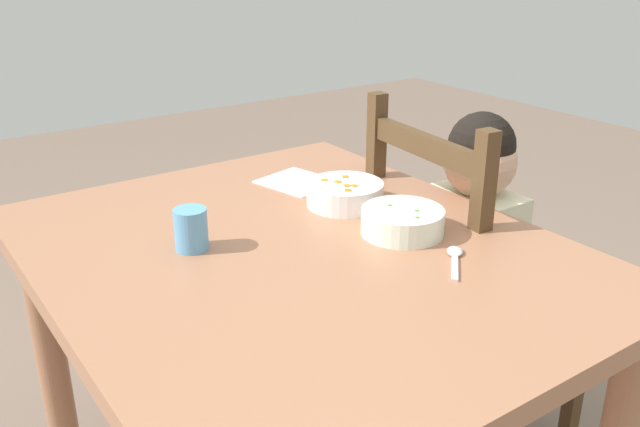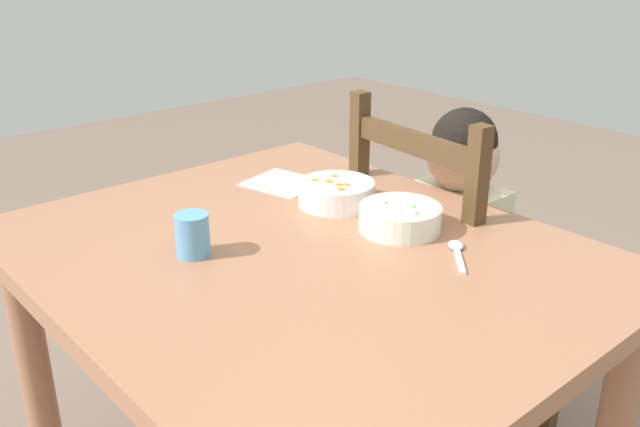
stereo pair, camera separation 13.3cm
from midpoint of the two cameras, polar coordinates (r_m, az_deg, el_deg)
dining_table at (r=1.36m, az=-4.36°, el=-7.42°), size 1.12×0.91×0.76m
dining_chair at (r=1.78m, az=8.16°, el=-6.94°), size 0.46×0.46×0.97m
child_figure at (r=1.70m, az=8.53°, el=-2.11°), size 0.32×0.31×0.94m
bowl_of_peas at (r=1.38m, az=3.93°, el=-0.37°), size 0.17×0.17×0.05m
bowl_of_carrots at (r=1.51m, az=-1.15°, el=1.72°), size 0.17×0.17×0.05m
spoon at (r=1.30m, az=8.45°, el=-3.08°), size 0.11×0.11×0.01m
drinking_cup at (r=1.30m, az=-13.45°, el=-1.80°), size 0.06×0.06×0.08m
paper_napkin at (r=1.65m, az=-5.41°, el=2.51°), size 0.19×0.18×0.00m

